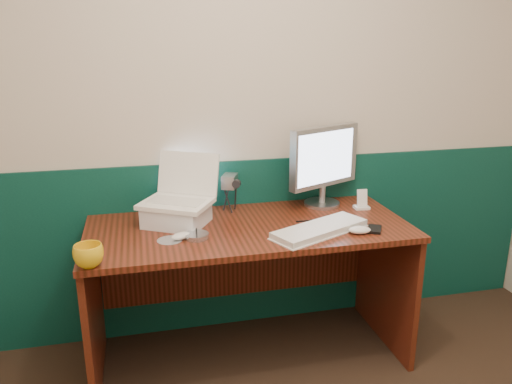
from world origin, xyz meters
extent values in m
cube|color=beige|center=(0.00, 1.75, 1.25)|extent=(3.50, 0.04, 2.50)
cube|color=#07322E|center=(0.00, 1.74, 0.50)|extent=(3.48, 0.02, 1.00)
cube|color=#361609|center=(-0.13, 1.38, 0.38)|extent=(1.60, 0.70, 0.75)
cube|color=white|center=(-0.48, 1.48, 0.80)|extent=(0.37, 0.35, 0.10)
cube|color=white|center=(0.18, 1.21, 0.76)|extent=(0.52, 0.36, 0.03)
ellipsoid|color=silver|center=(0.36, 1.15, 0.77)|extent=(0.12, 0.08, 0.04)
ellipsoid|color=silver|center=(-0.48, 1.28, 0.77)|extent=(0.11, 0.09, 0.03)
imported|color=yellow|center=(-0.87, 1.07, 0.80)|extent=(0.14, 0.14, 0.10)
cylinder|color=#B1B7C2|center=(-0.41, 1.27, 0.76)|extent=(0.11, 0.11, 0.02)
cylinder|color=silver|center=(-0.53, 1.28, 0.75)|extent=(0.12, 0.12, 0.00)
cylinder|color=black|center=(0.17, 1.37, 0.75)|extent=(0.13, 0.01, 0.01)
cube|color=silver|center=(0.28, 1.30, 0.75)|extent=(0.17, 0.12, 0.00)
cube|color=white|center=(0.53, 1.50, 0.76)|extent=(0.08, 0.06, 0.02)
cube|color=white|center=(0.53, 1.50, 0.81)|extent=(0.06, 0.03, 0.10)
cube|color=black|center=(0.45, 1.18, 0.76)|extent=(0.11, 0.13, 0.01)
camera|label=1|loc=(-0.64, -0.90, 1.63)|focal=35.00mm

